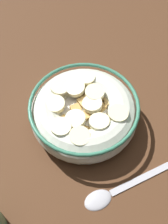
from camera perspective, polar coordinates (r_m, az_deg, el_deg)
The scene contains 3 objects.
ground_plane at distance 49.04cm, azimuth -0.00°, elevation -2.53°, with size 107.15×107.15×2.00cm, color #472B19.
cereal_bowl at distance 45.63cm, azimuth -0.03°, elevation -0.01°, with size 17.93×17.93×6.13cm.
spoon at distance 42.92cm, azimuth 5.52°, elevation -16.42°, with size 14.68×6.94×0.80cm.
Camera 1 is at (2.42, 24.61, 41.35)cm, focal length 44.15 mm.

